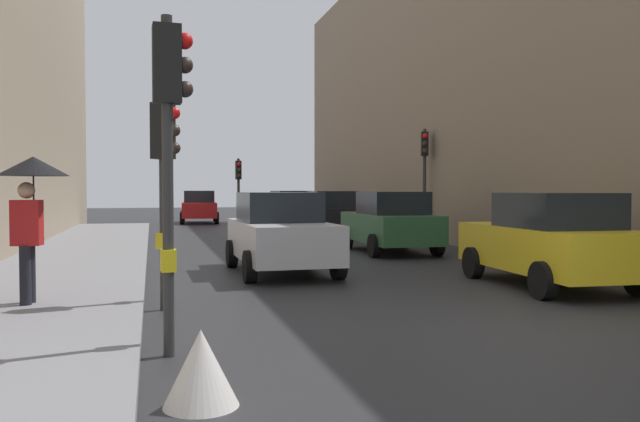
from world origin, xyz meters
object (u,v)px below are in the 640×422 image
(warning_sign_triangle, at_px, (201,368))
(traffic_light_mid_street, at_px, (425,164))
(car_yellow_taxi, at_px, (551,240))
(car_red_sedan, at_px, (199,207))
(pedestrian_with_umbrella, at_px, (31,188))
(traffic_light_near_right, at_px, (165,163))
(car_green_estate, at_px, (390,222))
(traffic_light_near_left, at_px, (170,122))
(car_silver_hatchback, at_px, (280,233))
(car_dark_suv, at_px, (331,213))
(traffic_light_far_median, at_px, (239,181))
(car_blue_van, at_px, (289,208))

(warning_sign_triangle, bearing_deg, traffic_light_mid_street, 60.50)
(car_yellow_taxi, xyz_separation_m, warning_sign_triangle, (-6.83, -5.20, -0.55))
(car_yellow_taxi, height_order, warning_sign_triangle, car_yellow_taxi)
(car_red_sedan, xyz_separation_m, pedestrian_with_umbrella, (-4.20, -25.99, 0.96))
(traffic_light_near_right, height_order, warning_sign_triangle, traffic_light_near_right)
(car_green_estate, bearing_deg, traffic_light_near_right, -130.21)
(traffic_light_near_right, height_order, traffic_light_near_left, traffic_light_near_left)
(traffic_light_near_left, relative_size, warning_sign_triangle, 5.68)
(car_green_estate, xyz_separation_m, pedestrian_with_umbrella, (-8.37, -7.55, 0.96))
(car_red_sedan, bearing_deg, car_green_estate, -77.26)
(car_green_estate, relative_size, car_silver_hatchback, 1.00)
(traffic_light_near_left, distance_m, car_dark_suv, 18.85)
(traffic_light_near_right, height_order, car_red_sedan, traffic_light_near_right)
(traffic_light_near_right, xyz_separation_m, warning_sign_triangle, (0.20, -4.56, -1.90))
(traffic_light_near_right, xyz_separation_m, traffic_light_near_left, (0.00, -2.81, 0.32))
(car_dark_suv, distance_m, car_green_estate, 7.07)
(traffic_light_far_median, distance_m, pedestrian_with_umbrella, 19.98)
(warning_sign_triangle, bearing_deg, car_green_estate, 62.80)
(traffic_light_far_median, bearing_deg, traffic_light_near_right, -100.56)
(warning_sign_triangle, bearing_deg, car_silver_hatchback, 74.68)
(traffic_light_near_left, xyz_separation_m, car_yellow_taxi, (7.02, 3.45, -1.67))
(car_red_sedan, bearing_deg, car_dark_suv, -69.13)
(car_dark_suv, distance_m, car_yellow_taxi, 14.12)
(traffic_light_far_median, relative_size, car_green_estate, 0.76)
(traffic_light_far_median, height_order, car_blue_van, traffic_light_far_median)
(car_silver_hatchback, relative_size, car_yellow_taxi, 0.98)
(car_blue_van, height_order, warning_sign_triangle, car_blue_van)
(traffic_light_near_right, relative_size, pedestrian_with_umbrella, 1.50)
(car_blue_van, relative_size, car_green_estate, 1.01)
(car_blue_van, xyz_separation_m, car_red_sedan, (-4.22, 3.97, 0.00))
(car_green_estate, relative_size, car_red_sedan, 0.98)
(traffic_light_far_median, bearing_deg, car_dark_suv, -56.40)
(car_green_estate, bearing_deg, car_dark_suv, 88.65)
(car_silver_hatchback, height_order, car_yellow_taxi, same)
(car_silver_hatchback, bearing_deg, traffic_light_far_median, 86.01)
(traffic_light_near_left, height_order, car_red_sedan, traffic_light_near_left)
(traffic_light_near_left, relative_size, car_red_sedan, 0.86)
(car_dark_suv, bearing_deg, car_silver_hatchback, -110.92)
(car_dark_suv, distance_m, car_silver_hatchback, 11.55)
(traffic_light_near_right, relative_size, car_dark_suv, 0.75)
(traffic_light_near_right, bearing_deg, car_blue_van, 73.56)
(traffic_light_mid_street, relative_size, car_dark_suv, 0.92)
(traffic_light_mid_street, xyz_separation_m, car_dark_suv, (-2.35, 3.74, -1.83))
(traffic_light_near_left, relative_size, car_dark_suv, 0.86)
(car_yellow_taxi, bearing_deg, car_silver_hatchback, 143.51)
(traffic_light_near_right, bearing_deg, traffic_light_far_median, 79.44)
(warning_sign_triangle, bearing_deg, traffic_light_near_right, 92.47)
(traffic_light_near_right, distance_m, car_silver_hatchback, 4.89)
(traffic_light_far_median, distance_m, car_yellow_taxi, 19.06)
(car_silver_hatchback, bearing_deg, car_green_estate, 43.23)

